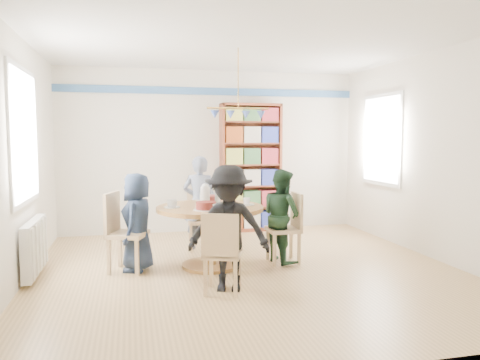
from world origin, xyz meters
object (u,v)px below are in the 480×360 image
object	(u,v)px
chair_far	(201,216)
bookshelf	(251,169)
person_far	(200,203)
chair_right	(289,224)
person_left	(137,222)
person_right	(282,216)
person_near	(229,228)
chair_left	(121,228)
radiator	(35,247)
chair_near	(222,250)
dining_table	(210,222)

from	to	relation	value
chair_far	bookshelf	size ratio (longest dim) A/B	0.40
chair_far	person_far	xyz separation A→B (m)	(-0.02, -0.07, 0.20)
chair_right	person_far	distance (m)	1.37
person_left	bookshelf	world-z (taller)	bookshelf
chair_far	person_right	bearing A→B (deg)	-46.42
chair_far	person_near	bearing A→B (deg)	-89.73
bookshelf	chair_far	bearing A→B (deg)	-132.96
person_near	chair_left	bearing A→B (deg)	156.39
chair_far	person_right	world-z (taller)	person_right
radiator	bookshelf	distance (m)	3.75
radiator	chair_near	bearing A→B (deg)	-28.92
dining_table	person_near	xyz separation A→B (m)	(0.04, -0.92, 0.09)
person_right	person_near	distance (m)	1.31
person_far	bookshelf	size ratio (longest dim) A/B	0.62
chair_right	person_right	world-z (taller)	person_right
person_left	person_near	xyz separation A→B (m)	(0.91, -0.97, 0.07)
dining_table	bookshelf	xyz separation A→B (m)	(1.05, 2.08, 0.50)
dining_table	radiator	bearing A→B (deg)	178.85
person_left	person_right	xyz separation A→B (m)	(1.80, -0.01, 0.01)
dining_table	chair_near	size ratio (longest dim) A/B	1.55
dining_table	person_far	world-z (taller)	person_far
chair_left	chair_right	xyz separation A→B (m)	(2.07, -0.06, -0.03)
dining_table	bookshelf	distance (m)	2.38
radiator	chair_near	distance (m)	2.23
person_left	bookshelf	xyz separation A→B (m)	(1.92, 2.03, 0.47)
radiator	person_right	world-z (taller)	person_right
dining_table	person_far	bearing A→B (deg)	89.41
dining_table	chair_near	distance (m)	1.04
radiator	person_right	distance (m)	2.95
person_far	person_left	bearing A→B (deg)	65.64
person_left	bookshelf	distance (m)	2.83
chair_right	person_near	bearing A→B (deg)	-136.67
person_near	bookshelf	size ratio (longest dim) A/B	0.61
radiator	chair_near	size ratio (longest dim) A/B	1.19
person_right	bookshelf	distance (m)	2.10
dining_table	chair_left	bearing A→B (deg)	177.19
person_right	chair_near	bearing A→B (deg)	120.33
dining_table	person_right	world-z (taller)	person_right
radiator	person_near	bearing A→B (deg)	-25.11
dining_table	chair_far	size ratio (longest dim) A/B	1.53
radiator	person_far	world-z (taller)	person_far
chair_right	person_left	world-z (taller)	person_left
person_left	person_far	xyz separation A→B (m)	(0.88, 0.87, 0.08)
chair_near	person_left	distance (m)	1.36
chair_far	bookshelf	distance (m)	1.61
radiator	dining_table	distance (m)	2.02
bookshelf	chair_near	bearing A→B (deg)	-109.58
chair_left	chair_right	size ratio (longest dim) A/B	1.06
chair_left	person_near	distance (m)	1.47
person_left	person_far	distance (m)	1.24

